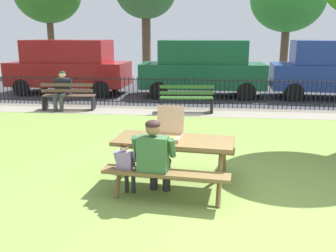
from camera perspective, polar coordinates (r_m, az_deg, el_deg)
The scene contains 13 objects.
ground at distance 6.65m, azimuth 9.35°, elevation -6.84°, with size 28.00×11.35×0.02m, color olive.
cobblestone_walkway at distance 11.44m, azimuth 8.26°, elevation 2.05°, with size 28.00×1.40×0.01m, color gray.
street_asphalt at distance 15.79m, azimuth 7.86°, elevation 5.34°, with size 28.00×7.44×0.01m, color #38383D.
picnic_table_foreground at distance 5.73m, azimuth 0.92°, elevation -3.65°, with size 1.94×1.65×0.79m.
pizza_box_open at distance 5.71m, azimuth 0.03°, elevation -0.97°, with size 0.48×0.52×0.48m.
adult_at_table at distance 5.29m, azimuth -2.05°, elevation -4.52°, with size 0.63×0.62×1.19m.
child_at_table at distance 5.42m, azimuth -6.40°, elevation -5.79°, with size 0.33×0.33×0.83m.
iron_fence_streetside at distance 12.04m, azimuth 8.26°, elevation 5.05°, with size 20.77×0.03×0.96m.
park_bench_left at distance 12.04m, azimuth -14.92°, elevation 4.36°, with size 1.63×0.60×0.85m.
park_bench_center at distance 11.24m, azimuth 2.84°, elevation 4.15°, with size 1.63×0.61×0.85m.
person_on_park_bench at distance 12.10m, azimuth -15.86°, elevation 5.50°, with size 0.62×0.61×1.19m.
parked_car_far_left at distance 15.26m, azimuth -14.88°, elevation 8.89°, with size 4.66×2.07×2.08m.
parked_car_left at distance 14.23m, azimuth 5.27°, elevation 8.95°, with size 4.65×2.07×2.08m.
Camera 1 is at (-0.36, -4.54, 2.34)m, focal length 39.95 mm.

